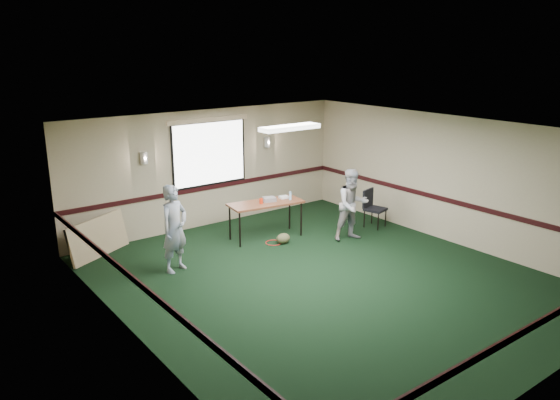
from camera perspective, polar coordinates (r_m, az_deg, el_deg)
ground at (r=10.01m, az=4.54°, el=-8.26°), size 8.00×8.00×0.00m
room_shell at (r=11.09m, az=-2.57°, el=2.82°), size 8.00×8.02×8.00m
folding_table at (r=11.82m, az=-1.50°, el=-0.51°), size 1.70×0.88×0.81m
projector at (r=11.87m, az=-1.13°, el=0.08°), size 0.32×0.29×0.09m
game_console at (r=12.11m, az=0.39°, el=0.31°), size 0.21×0.18×0.05m
red_cup at (r=11.69m, az=-1.98°, el=-0.10°), size 0.08×0.08×0.12m
water_bottle at (r=11.96m, az=1.08°, el=0.44°), size 0.05×0.05×0.18m
duffel_bag at (r=11.66m, az=0.33°, el=-4.04°), size 0.37×0.32×0.22m
cable_coil at (r=11.71m, az=-0.68°, el=-4.49°), size 0.39×0.39×0.02m
folded_table at (r=11.51m, az=-18.47°, el=-3.72°), size 1.44×0.90×0.77m
conference_chair at (r=12.82m, az=9.61°, el=-0.52°), size 0.53×0.54×0.88m
person_left at (r=10.25m, az=-10.97°, el=-2.94°), size 0.70×0.58×1.66m
person_right at (r=11.81m, az=7.56°, el=-0.50°), size 0.88×0.76×1.56m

